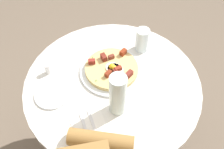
{
  "coord_description": "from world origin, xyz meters",
  "views": [
    {
      "loc": [
        -0.73,
        0.14,
        1.74
      ],
      "look_at": [
        0.03,
        -0.0,
        0.76
      ],
      "focal_mm": 42.26,
      "sensor_mm": 36.0,
      "label": 1
    }
  ],
  "objects_px": {
    "bread_plate": "(52,95)",
    "water_glass": "(142,40)",
    "dining_table": "(112,103)",
    "salt_shaker": "(48,69)",
    "fork": "(94,127)",
    "knife": "(86,130)",
    "breakfast_pizza": "(112,68)",
    "water_bottle": "(118,95)",
    "pizza_plate": "(112,71)"
  },
  "relations": [
    {
      "from": "bread_plate",
      "to": "water_glass",
      "type": "xyz_separation_m",
      "value": [
        0.21,
        -0.47,
        0.06
      ]
    },
    {
      "from": "dining_table",
      "to": "salt_shaker",
      "type": "xyz_separation_m",
      "value": [
        0.12,
        0.29,
        0.2
      ]
    },
    {
      "from": "bread_plate",
      "to": "fork",
      "type": "bearing_deg",
      "value": -140.56
    },
    {
      "from": "dining_table",
      "to": "salt_shaker",
      "type": "bearing_deg",
      "value": 67.94
    },
    {
      "from": "knife",
      "to": "water_glass",
      "type": "relative_size",
      "value": 1.4
    },
    {
      "from": "dining_table",
      "to": "knife",
      "type": "distance_m",
      "value": 0.33
    },
    {
      "from": "breakfast_pizza",
      "to": "salt_shaker",
      "type": "height_order",
      "value": "breakfast_pizza"
    },
    {
      "from": "salt_shaker",
      "to": "water_bottle",
      "type": "bearing_deg",
      "value": -132.45
    },
    {
      "from": "salt_shaker",
      "to": "bread_plate",
      "type": "bearing_deg",
      "value": -175.68
    },
    {
      "from": "pizza_plate",
      "to": "salt_shaker",
      "type": "relative_size",
      "value": 5.43
    },
    {
      "from": "breakfast_pizza",
      "to": "bread_plate",
      "type": "height_order",
      "value": "breakfast_pizza"
    },
    {
      "from": "breakfast_pizza",
      "to": "knife",
      "type": "bearing_deg",
      "value": 150.09
    },
    {
      "from": "breakfast_pizza",
      "to": "salt_shaker",
      "type": "relative_size",
      "value": 4.52
    },
    {
      "from": "pizza_plate",
      "to": "salt_shaker",
      "type": "xyz_separation_m",
      "value": [
        0.05,
        0.3,
        0.02
      ]
    },
    {
      "from": "water_glass",
      "to": "dining_table",
      "type": "bearing_deg",
      "value": 134.94
    },
    {
      "from": "water_bottle",
      "to": "dining_table",
      "type": "bearing_deg",
      "value": -2.26
    },
    {
      "from": "pizza_plate",
      "to": "bread_plate",
      "type": "relative_size",
      "value": 1.94
    },
    {
      "from": "dining_table",
      "to": "water_glass",
      "type": "height_order",
      "value": "water_glass"
    },
    {
      "from": "water_bottle",
      "to": "salt_shaker",
      "type": "distance_m",
      "value": 0.4
    },
    {
      "from": "water_glass",
      "to": "bread_plate",
      "type": "bearing_deg",
      "value": 113.8
    },
    {
      "from": "fork",
      "to": "breakfast_pizza",
      "type": "bearing_deg",
      "value": -32.99
    },
    {
      "from": "breakfast_pizza",
      "to": "fork",
      "type": "height_order",
      "value": "breakfast_pizza"
    },
    {
      "from": "dining_table",
      "to": "fork",
      "type": "xyz_separation_m",
      "value": [
        -0.22,
        0.12,
        0.18
      ]
    },
    {
      "from": "pizza_plate",
      "to": "bread_plate",
      "type": "distance_m",
      "value": 0.3
    },
    {
      "from": "dining_table",
      "to": "breakfast_pizza",
      "type": "xyz_separation_m",
      "value": [
        0.07,
        -0.01,
        0.2
      ]
    },
    {
      "from": "fork",
      "to": "salt_shaker",
      "type": "height_order",
      "value": "salt_shaker"
    },
    {
      "from": "knife",
      "to": "salt_shaker",
      "type": "distance_m",
      "value": 0.37
    },
    {
      "from": "fork",
      "to": "salt_shaker",
      "type": "xyz_separation_m",
      "value": [
        0.34,
        0.17,
        0.02
      ]
    },
    {
      "from": "water_bottle",
      "to": "salt_shaker",
      "type": "height_order",
      "value": "water_bottle"
    },
    {
      "from": "pizza_plate",
      "to": "water_glass",
      "type": "xyz_separation_m",
      "value": [
        0.12,
        -0.18,
        0.06
      ]
    },
    {
      "from": "bread_plate",
      "to": "fork",
      "type": "height_order",
      "value": "bread_plate"
    },
    {
      "from": "fork",
      "to": "salt_shaker",
      "type": "bearing_deg",
      "value": 19.01
    },
    {
      "from": "pizza_plate",
      "to": "fork",
      "type": "distance_m",
      "value": 0.31
    },
    {
      "from": "bread_plate",
      "to": "water_glass",
      "type": "distance_m",
      "value": 0.52
    },
    {
      "from": "knife",
      "to": "dining_table",
      "type": "bearing_deg",
      "value": -43.38
    },
    {
      "from": "dining_table",
      "to": "water_bottle",
      "type": "bearing_deg",
      "value": 177.74
    },
    {
      "from": "knife",
      "to": "salt_shaker",
      "type": "height_order",
      "value": "salt_shaker"
    },
    {
      "from": "water_glass",
      "to": "pizza_plate",
      "type": "bearing_deg",
      "value": 124.11
    },
    {
      "from": "bread_plate",
      "to": "knife",
      "type": "relative_size",
      "value": 0.88
    },
    {
      "from": "water_glass",
      "to": "breakfast_pizza",
      "type": "bearing_deg",
      "value": 124.41
    },
    {
      "from": "pizza_plate",
      "to": "salt_shaker",
      "type": "distance_m",
      "value": 0.31
    },
    {
      "from": "dining_table",
      "to": "bread_plate",
      "type": "xyz_separation_m",
      "value": [
        -0.02,
        0.28,
        0.18
      ]
    },
    {
      "from": "breakfast_pizza",
      "to": "knife",
      "type": "distance_m",
      "value": 0.33
    },
    {
      "from": "dining_table",
      "to": "water_glass",
      "type": "relative_size",
      "value": 6.51
    },
    {
      "from": "bread_plate",
      "to": "water_bottle",
      "type": "relative_size",
      "value": 0.73
    },
    {
      "from": "bread_plate",
      "to": "knife",
      "type": "height_order",
      "value": "bread_plate"
    },
    {
      "from": "dining_table",
      "to": "knife",
      "type": "height_order",
      "value": "knife"
    },
    {
      "from": "breakfast_pizza",
      "to": "bread_plate",
      "type": "bearing_deg",
      "value": 106.22
    },
    {
      "from": "water_glass",
      "to": "salt_shaker",
      "type": "height_order",
      "value": "water_glass"
    },
    {
      "from": "pizza_plate",
      "to": "salt_shaker",
      "type": "height_order",
      "value": "salt_shaker"
    }
  ]
}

